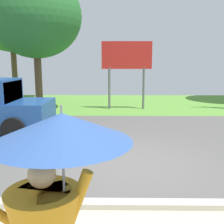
{
  "coord_description": "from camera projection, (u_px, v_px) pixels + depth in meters",
  "views": [
    {
      "loc": [
        -0.38,
        -6.26,
        2.44
      ],
      "look_at": [
        -0.47,
        1.0,
        1.1
      ],
      "focal_mm": 43.32,
      "sensor_mm": 36.0,
      "label": 1
    }
  ],
  "objects": [
    {
      "name": "ground_plane",
      "position": [
        126.0,
        134.0,
        9.5
      ],
      "size": [
        40.0,
        22.0,
        0.2
      ],
      "color": "#565451"
    },
    {
      "name": "roadside_billboard",
      "position": [
        127.0,
        60.0,
        13.95
      ],
      "size": [
        2.6,
        0.12,
        3.5
      ],
      "color": "slate",
      "rests_on": "ground_plane"
    },
    {
      "name": "tree_right_mid",
      "position": [
        35.0,
        16.0,
        13.11
      ],
      "size": [
        4.5,
        4.5,
        6.72
      ],
      "color": "brown",
      "rests_on": "ground_plane"
    },
    {
      "name": "tree_left_far",
      "position": [
        11.0,
        13.0,
        17.34
      ],
      "size": [
        5.44,
        5.44,
        8.06
      ],
      "color": "brown",
      "rests_on": "ground_plane"
    }
  ]
}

